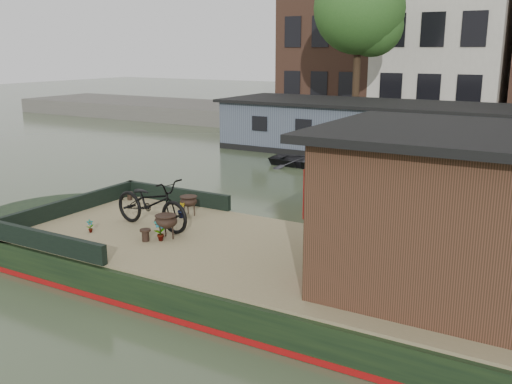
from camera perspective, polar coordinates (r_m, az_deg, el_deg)
The scene contains 18 objects.
ground at distance 10.07m, azimuth 5.96°, elevation -10.44°, with size 120.00×120.00×0.00m, color #354028.
houseboat_hull at distance 10.53m, azimuth -0.67°, elevation -7.62°, with size 14.01×4.02×0.60m.
houseboat_deck at distance 9.83m, azimuth 6.06°, elevation -7.12°, with size 11.80×3.80×0.05m, color #817150.
bow_bulwark at distance 12.59m, azimuth -15.44°, elevation -1.84°, with size 3.00×4.00×0.35m.
cabin at distance 8.83m, azimuth 19.31°, elevation -1.76°, with size 4.00×3.50×2.42m.
bicycle at distance 11.65m, azimuth -10.42°, elevation -1.09°, with size 0.69×1.97×1.03m, color black.
potted_plant_a at distance 10.90m, azimuth -9.58°, elevation -3.76°, with size 0.23×0.15×0.43m, color brown.
potted_plant_b at distance 12.34m, azimuth -7.50°, elevation -1.74°, with size 0.20×0.16×0.36m, color maroon.
potted_plant_d at distance 11.19m, azimuth 10.37°, elevation -3.21°, with size 0.26×0.26×0.47m, color brown.
potted_plant_e at distance 11.72m, azimuth -16.26°, elevation -3.30°, with size 0.14×0.09×0.26m, color brown.
brazier_front at distance 11.01m, azimuth -8.99°, elevation -3.46°, with size 0.43×0.43×0.47m, color black, non-canonical shape.
brazier_rear at distance 12.48m, azimuth -6.75°, elevation -1.37°, with size 0.40×0.40×0.43m, color black, non-canonical shape.
bollard_port at distance 14.02m, azimuth -12.53°, elevation -0.40°, with size 0.17×0.17×0.19m, color black.
bollard_stbd at distance 10.96m, azimuth -10.99°, elevation -4.26°, with size 0.21×0.21×0.23m, color black.
dinghy at distance 21.00m, azimuth 5.63°, elevation 3.46°, with size 2.26×3.16×0.65m, color black.
far_houseboat at distance 22.92m, azimuth 20.73°, elevation 5.14°, with size 20.40×4.40×2.11m.
quay at distance 29.36m, azimuth 22.86°, elevation 5.69°, with size 60.00×6.00×0.90m, color #47443F.
tree_left at distance 29.30m, azimuth 10.59°, elevation 17.22°, with size 4.40×4.40×7.40m.
Camera 1 is at (3.70, -8.39, 4.16)m, focal length 40.00 mm.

